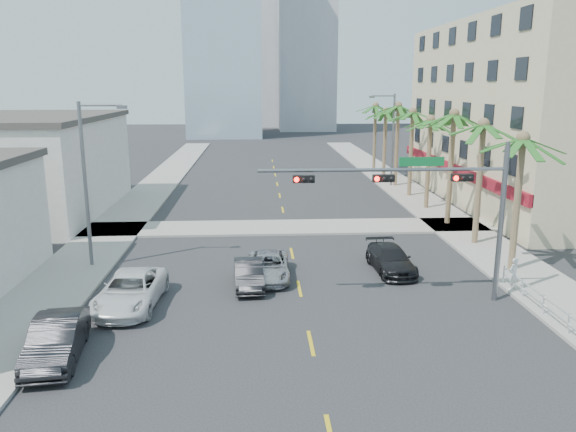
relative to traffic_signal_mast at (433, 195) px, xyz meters
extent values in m
plane|color=#262628|center=(-5.78, -7.95, -5.06)|extent=(260.00, 260.00, 0.00)
cube|color=gray|center=(6.22, 12.05, -4.99)|extent=(4.00, 120.00, 0.15)
cube|color=gray|center=(-17.78, 12.05, -4.99)|extent=(4.00, 120.00, 0.15)
cube|color=gray|center=(-5.78, 14.05, -4.99)|extent=(80.00, 4.00, 0.15)
cube|color=#CBB88F|center=(16.22, 22.05, 2.44)|extent=(15.00, 28.00, 15.00)
cube|color=maroon|center=(8.62, 22.05, -2.06)|extent=(0.30, 28.00, 0.80)
cube|color=beige|center=(-25.28, 20.05, -1.46)|extent=(11.00, 18.00, 7.20)
cube|color=#99B2C6|center=(-13.78, 87.05, 18.94)|extent=(14.00, 14.00, 48.00)
cube|color=#ADADB2|center=(-8.78, 117.05, 15.94)|extent=(16.00, 16.00, 42.00)
cylinder|color=slate|center=(3.22, 0.05, -1.46)|extent=(0.24, 0.24, 7.20)
cylinder|color=slate|center=(-2.28, 0.05, 1.14)|extent=(11.00, 0.16, 0.16)
cube|color=#0C662D|center=(-0.58, 0.05, 1.49)|extent=(2.00, 0.05, 0.40)
cube|color=black|center=(1.22, -0.10, 0.79)|extent=(0.95, 0.28, 0.32)
sphere|color=#FF0C05|center=(0.90, -0.26, 0.79)|extent=(0.22, 0.22, 0.22)
cube|color=black|center=(-2.28, -0.10, 0.79)|extent=(0.95, 0.28, 0.32)
sphere|color=#FF0C05|center=(-2.60, -0.26, 0.79)|extent=(0.22, 0.22, 0.22)
cube|color=black|center=(-5.78, -0.10, 0.79)|extent=(0.95, 0.28, 0.32)
sphere|color=#FF0C05|center=(-6.10, -0.26, 0.79)|extent=(0.22, 0.22, 0.22)
cylinder|color=brown|center=(5.82, 4.05, -1.46)|extent=(0.36, 0.36, 7.20)
cylinder|color=brown|center=(5.82, 9.25, -1.28)|extent=(0.36, 0.36, 7.56)
cylinder|color=brown|center=(5.82, 14.45, -1.10)|extent=(0.36, 0.36, 7.92)
cylinder|color=brown|center=(5.82, 19.65, -1.46)|extent=(0.36, 0.36, 7.20)
cylinder|color=brown|center=(5.82, 24.85, -1.28)|extent=(0.36, 0.36, 7.56)
cylinder|color=brown|center=(5.82, 30.05, -1.10)|extent=(0.36, 0.36, 7.92)
cylinder|color=brown|center=(5.82, 35.25, -1.46)|extent=(0.36, 0.36, 7.20)
cylinder|color=brown|center=(5.82, 40.45, -1.28)|extent=(0.36, 0.36, 7.56)
cylinder|color=slate|center=(-16.98, 6.05, -0.56)|extent=(0.20, 0.20, 9.00)
cylinder|color=slate|center=(-15.88, 6.05, 3.74)|extent=(2.20, 0.12, 0.12)
cube|color=slate|center=(-14.78, 6.05, 3.64)|extent=(0.50, 0.25, 0.18)
cylinder|color=slate|center=(5.42, 30.05, -0.56)|extent=(0.20, 0.20, 9.00)
cylinder|color=slate|center=(4.32, 30.05, 3.74)|extent=(2.20, 0.12, 0.12)
cube|color=slate|center=(3.22, 30.05, 3.64)|extent=(0.50, 0.25, 0.18)
cylinder|color=silver|center=(4.52, -1.95, -4.51)|extent=(0.08, 8.00, 0.08)
cylinder|color=silver|center=(4.52, -1.95, -4.16)|extent=(0.08, 8.00, 0.08)
cylinder|color=silver|center=(4.52, -3.95, -4.56)|extent=(0.08, 0.08, 1.00)
cylinder|color=silver|center=(4.52, -1.95, -4.56)|extent=(0.08, 0.08, 1.00)
cylinder|color=silver|center=(4.52, 0.05, -4.56)|extent=(0.08, 0.08, 1.00)
cylinder|color=silver|center=(4.52, 2.05, -4.56)|extent=(0.08, 0.08, 1.00)
imported|color=black|center=(-15.18, -4.76, -4.29)|extent=(2.18, 4.87, 1.55)
imported|color=white|center=(-13.58, 0.19, -4.31)|extent=(2.82, 5.57, 1.51)
imported|color=black|center=(-8.28, 2.50, -4.41)|extent=(1.62, 4.05, 1.31)
imported|color=#B0AFB4|center=(-7.28, 3.71, -4.41)|extent=(2.28, 4.73, 1.30)
imported|color=black|center=(-0.67, 4.46, -4.39)|extent=(2.21, 4.77, 1.35)
imported|color=white|center=(4.52, 1.05, -4.13)|extent=(0.68, 0.61, 1.57)
camera|label=1|loc=(-7.79, -24.05, 4.77)|focal=35.00mm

